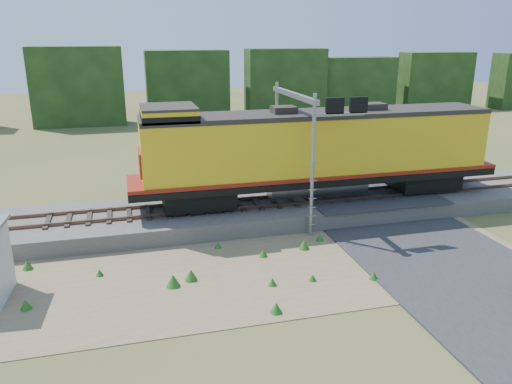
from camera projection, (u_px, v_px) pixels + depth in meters
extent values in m
plane|color=#475123|center=(274.00, 272.00, 19.64)|extent=(140.00, 140.00, 0.00)
cube|color=slate|center=(240.00, 213.00, 25.06)|extent=(70.00, 5.00, 0.80)
cube|color=brown|center=(243.00, 208.00, 24.25)|extent=(70.00, 0.10, 0.16)
cube|color=brown|center=(237.00, 199.00, 25.58)|extent=(70.00, 0.10, 0.16)
cube|color=#8C7754|center=(222.00, 272.00, 19.62)|extent=(26.00, 8.00, 0.03)
cube|color=#38383A|center=(368.00, 194.00, 26.61)|extent=(7.00, 5.20, 0.06)
cube|color=#38383A|center=(279.00, 146.00, 41.62)|extent=(7.00, 24.00, 0.08)
cube|color=black|center=(174.00, 90.00, 53.73)|extent=(36.00, 3.00, 6.50)
cube|color=black|center=(490.00, 84.00, 63.43)|extent=(50.00, 3.00, 6.00)
cube|color=black|center=(199.00, 197.00, 24.27)|extent=(3.42, 2.18, 0.85)
cube|color=black|center=(423.00, 179.00, 27.24)|extent=(3.42, 2.18, 0.85)
cube|color=black|center=(318.00, 177.00, 25.57)|extent=(19.00, 2.85, 0.34)
cylinder|color=gray|center=(318.00, 185.00, 25.71)|extent=(5.22, 1.14, 1.14)
cube|color=gold|center=(319.00, 145.00, 25.08)|extent=(17.57, 2.75, 2.94)
cube|color=maroon|center=(318.00, 171.00, 25.49)|extent=(19.00, 2.90, 0.17)
cube|color=#28231E|center=(320.00, 114.00, 24.60)|extent=(17.57, 2.80, 0.23)
cube|color=gold|center=(169.00, 115.00, 22.75)|extent=(2.47, 2.75, 0.66)
cube|color=#28231E|center=(168.00, 107.00, 22.64)|extent=(2.47, 2.80, 0.11)
cube|color=black|center=(169.00, 116.00, 22.77)|extent=(2.52, 2.80, 0.33)
cube|color=maroon|center=(140.00, 162.00, 23.05)|extent=(0.09, 1.90, 1.14)
cube|color=#28231E|center=(284.00, 111.00, 24.08)|extent=(1.14, 0.95, 0.43)
cube|color=#28231E|center=(373.00, 107.00, 25.22)|extent=(1.14, 0.95, 0.43)
cylinder|color=gray|center=(312.00, 168.00, 22.26)|extent=(0.17, 0.17, 6.55)
cylinder|color=gray|center=(276.00, 143.00, 27.43)|extent=(0.17, 0.17, 6.55)
cube|color=gray|center=(294.00, 95.00, 23.98)|extent=(0.23, 6.20, 0.23)
cube|color=gray|center=(338.00, 114.00, 21.83)|extent=(2.43, 0.14, 0.14)
cube|color=black|center=(335.00, 106.00, 21.67)|extent=(0.84, 0.14, 0.70)
cube|color=black|center=(358.00, 105.00, 21.94)|extent=(0.84, 0.14, 0.70)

